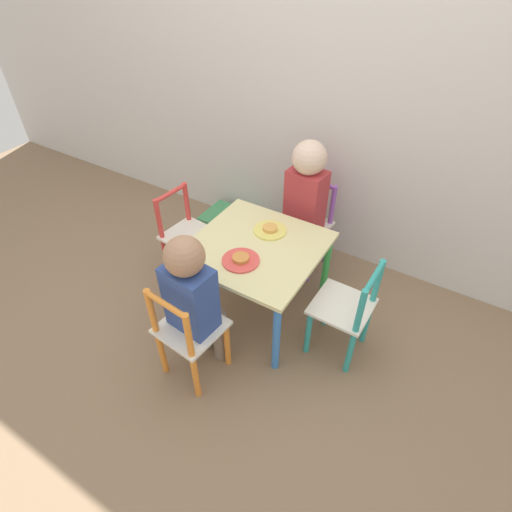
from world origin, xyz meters
name	(u,v)px	position (x,y,z in m)	size (l,w,h in m)	color
ground_plane	(256,308)	(0.00, 0.00, 0.00)	(6.00, 6.00, 0.00)	#7F664C
house_wall	(338,17)	(0.00, 0.74, 1.30)	(6.00, 0.06, 2.60)	silver
kids_table	(256,255)	(0.00, 0.00, 0.39)	(0.61, 0.61, 0.45)	beige
chair_purple	(306,227)	(0.05, 0.49, 0.27)	(0.28, 0.28, 0.54)	silver
chair_orange	(188,334)	(-0.05, -0.49, 0.27)	(0.28, 0.28, 0.54)	silver
chair_teal	(346,311)	(0.49, -0.01, 0.27)	(0.27, 0.27, 0.54)	silver
chair_red	(187,237)	(-0.49, 0.05, 0.27)	(0.28, 0.28, 0.54)	silver
child_back	(304,197)	(0.04, 0.43, 0.50)	(0.21, 0.23, 0.82)	#4C608E
child_front	(194,295)	(-0.04, -0.43, 0.46)	(0.21, 0.22, 0.76)	#7A6B5B
plate_back	(270,230)	(0.00, 0.14, 0.45)	(0.17, 0.17, 0.03)	#EADB66
plate_front	(241,260)	(0.00, -0.14, 0.45)	(0.17, 0.17, 0.03)	#E54C47
storage_bin	(230,223)	(-0.52, 0.52, 0.06)	(0.35, 0.27, 0.12)	#3D8E56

